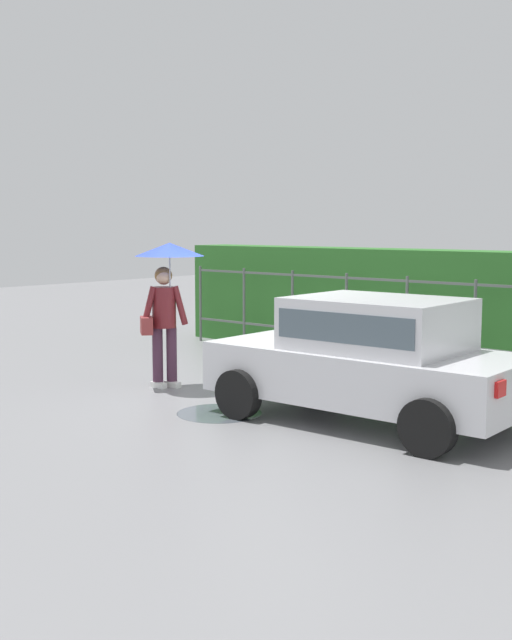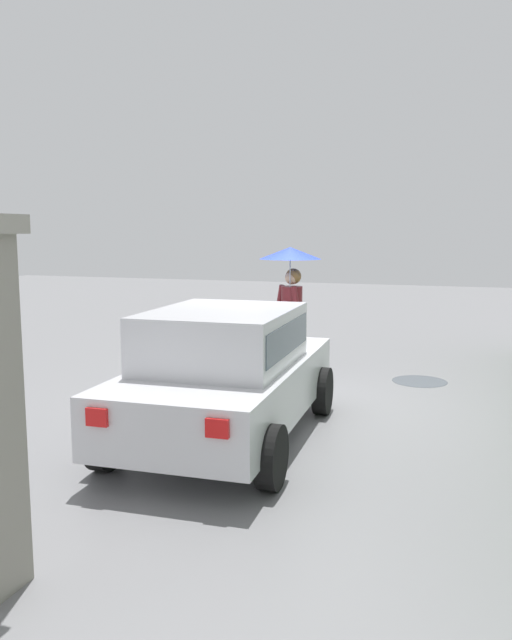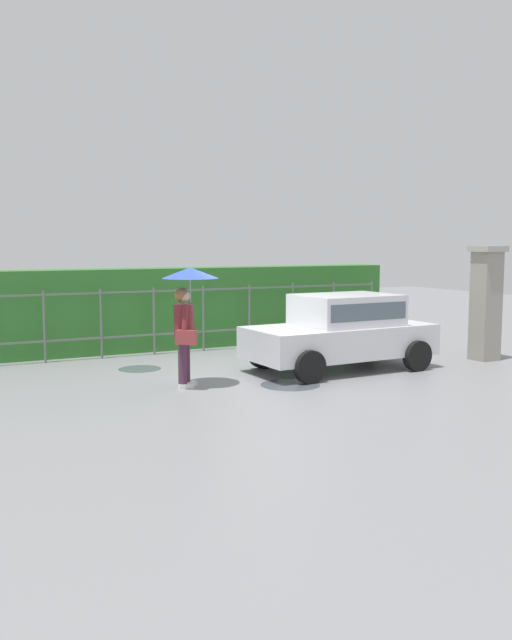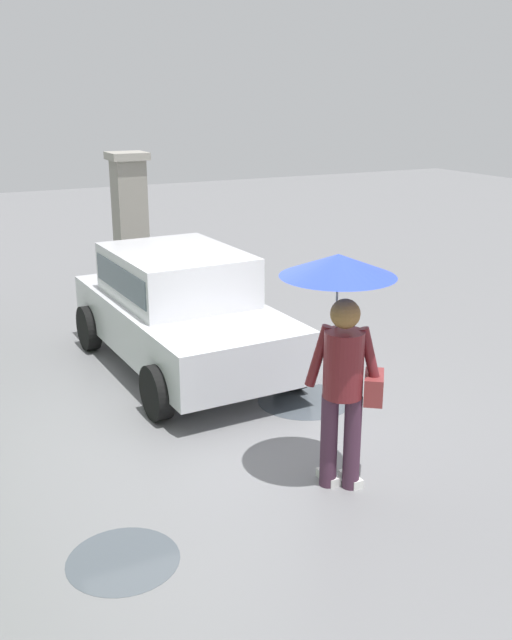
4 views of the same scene
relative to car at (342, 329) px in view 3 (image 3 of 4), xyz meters
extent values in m
plane|color=slate|center=(-1.58, 0.31, -0.80)|extent=(40.00, 40.00, 0.00)
cube|color=silver|center=(-0.06, 0.00, -0.22)|extent=(3.76, 1.78, 0.60)
cube|color=silver|center=(0.09, 0.00, 0.38)|extent=(1.95, 1.51, 0.60)
cube|color=#4C5B66|center=(0.09, 0.00, 0.40)|extent=(1.80, 1.53, 0.33)
cylinder|color=black|center=(-1.28, -0.89, -0.50)|extent=(0.61, 0.20, 0.60)
cylinder|color=black|center=(-1.34, 0.79, -0.50)|extent=(0.61, 0.20, 0.60)
cylinder|color=black|center=(1.22, -0.79, -0.50)|extent=(0.61, 0.20, 0.60)
cylinder|color=black|center=(1.16, 0.88, -0.50)|extent=(0.61, 0.20, 0.60)
cube|color=red|center=(1.82, -0.48, -0.07)|extent=(0.07, 0.20, 0.16)
cube|color=red|center=(1.78, 0.62, -0.07)|extent=(0.07, 0.20, 0.16)
cylinder|color=#47283D|center=(-3.31, -0.11, -0.37)|extent=(0.15, 0.15, 0.86)
cylinder|color=#47283D|center=(-3.43, -0.27, -0.37)|extent=(0.15, 0.15, 0.86)
cube|color=white|center=(-3.26, -0.14, -0.76)|extent=(0.26, 0.10, 0.08)
cube|color=white|center=(-3.38, -0.30, -0.76)|extent=(0.26, 0.10, 0.08)
cylinder|color=maroon|center=(-3.37, -0.19, 0.35)|extent=(0.34, 0.34, 0.58)
sphere|color=#DBAD89|center=(-3.37, -0.19, 0.78)|extent=(0.22, 0.22, 0.22)
sphere|color=olive|center=(-3.40, -0.17, 0.80)|extent=(0.25, 0.25, 0.25)
cylinder|color=maroon|center=(-3.18, -0.06, 0.37)|extent=(0.21, 0.23, 0.56)
cylinder|color=maroon|center=(-3.44, -0.41, 0.37)|extent=(0.21, 0.23, 0.56)
cylinder|color=#B2B2B7|center=(-3.24, -0.18, 0.69)|extent=(0.02, 0.02, 0.77)
cone|color=blue|center=(-3.24, -0.18, 1.17)|extent=(0.97, 0.97, 0.19)
cube|color=maroon|center=(-3.43, -0.47, 0.11)|extent=(0.37, 0.33, 0.24)
cube|color=gray|center=(3.34, -0.42, 0.35)|extent=(0.48, 0.48, 2.30)
cube|color=#9E998E|center=(3.34, -0.42, 1.56)|extent=(0.60, 0.60, 0.12)
cylinder|color=#59605B|center=(-5.10, 3.39, -0.05)|extent=(0.05, 0.05, 1.50)
cylinder|color=#59605B|center=(-3.92, 3.39, -0.05)|extent=(0.05, 0.05, 1.50)
cylinder|color=#59605B|center=(-2.74, 3.39, -0.05)|extent=(0.05, 0.05, 1.50)
cylinder|color=#59605B|center=(-1.56, 3.39, -0.05)|extent=(0.05, 0.05, 1.50)
cylinder|color=#59605B|center=(-0.37, 3.39, -0.05)|extent=(0.05, 0.05, 1.50)
cylinder|color=#59605B|center=(0.81, 3.39, -0.05)|extent=(0.05, 0.05, 1.50)
cylinder|color=#59605B|center=(1.99, 3.39, -0.05)|extent=(0.05, 0.05, 1.50)
cylinder|color=#59605B|center=(3.18, 3.39, -0.05)|extent=(0.05, 0.05, 1.50)
cube|color=#59605B|center=(-1.56, 3.39, 0.62)|extent=(9.46, 0.03, 0.04)
cube|color=#59605B|center=(-1.56, 3.39, -0.35)|extent=(9.46, 0.03, 0.04)
cube|color=#2D6B28|center=(-1.56, 4.18, 0.15)|extent=(10.46, 0.90, 1.90)
cylinder|color=#4C545B|center=(-1.64, -0.84, -0.80)|extent=(1.05, 1.05, 0.00)
cylinder|color=#4C545B|center=(-3.56, 1.83, -0.80)|extent=(0.85, 0.85, 0.00)
camera|label=1|loc=(5.13, -7.77, 1.51)|focal=44.93mm
camera|label=2|loc=(6.42, 2.51, 1.51)|focal=35.78mm
camera|label=3|loc=(-7.44, -11.08, 1.66)|focal=38.23mm
camera|label=4|loc=(-8.07, 2.99, 2.51)|focal=40.34mm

